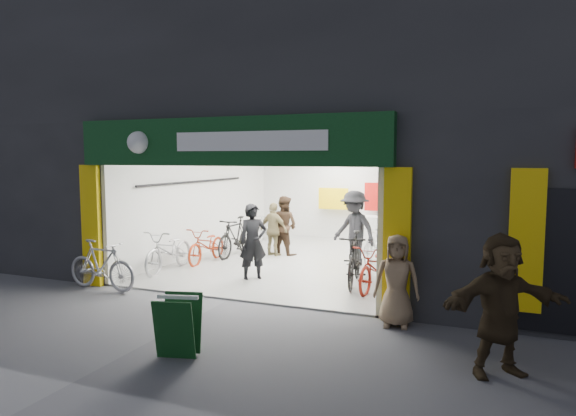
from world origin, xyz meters
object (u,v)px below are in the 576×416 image
Objects in this scene: bike_right_front at (354,259)px; sandwich_board at (178,325)px; pedestrian_near at (397,281)px; parked_bike at (101,265)px; bike_left_front at (169,251)px.

sandwich_board is at bearing -112.15° from bike_right_front.
bike_right_front is 1.27× the size of pedestrian_near.
sandwich_board is (3.56, -2.47, -0.06)m from parked_bike.
bike_left_front reaches higher than sandwich_board.
bike_right_front is 4.97m from sandwich_board.
sandwich_board is (-2.54, -2.47, -0.29)m from pedestrian_near.
bike_left_front is at bearing 111.45° from sandwich_board.
parked_bike is 2.07× the size of sandwich_board.
bike_left_front is 4.48m from bike_right_front.
bike_right_front is at bearing 1.59° from bike_left_front.
bike_right_front is at bearing 60.99° from sandwich_board.
parked_bike is 1.16× the size of pedestrian_near.
sandwich_board is (3.25, -4.43, -0.05)m from bike_left_front.
pedestrian_near reaches higher than sandwich_board.
parked_bike is at bearing 172.56° from pedestrian_near.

